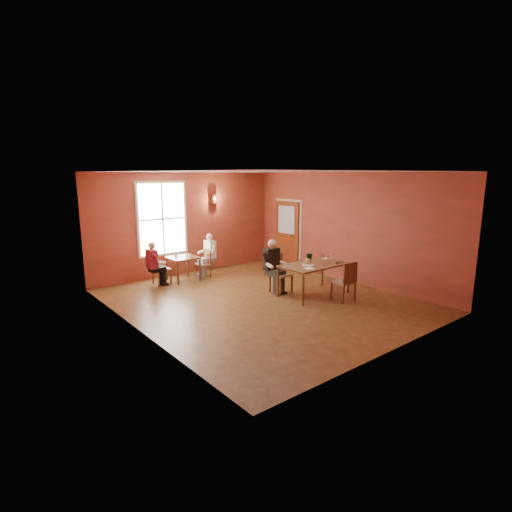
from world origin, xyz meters
TOP-DOWN VIEW (x-y plane):
  - ground at (0.00, 0.00)m, footprint 6.00×7.00m
  - wall_back at (0.00, 3.50)m, footprint 6.00×0.04m
  - wall_front at (0.00, -3.50)m, footprint 6.00×0.04m
  - wall_left at (-3.00, 0.00)m, footprint 0.04×7.00m
  - wall_right at (3.00, 0.00)m, footprint 0.04×7.00m
  - ceiling at (0.00, 0.00)m, footprint 6.00×7.00m
  - window at (-0.80, 3.45)m, footprint 1.36×0.10m
  - door at (2.94, 2.30)m, footprint 0.12×1.04m
  - wall_sconce at (0.90, 3.40)m, footprint 0.16×0.16m
  - main_table at (1.30, -0.45)m, footprint 1.67×0.94m
  - chair_diner_main at (0.80, 0.20)m, footprint 0.43×0.43m
  - diner_main at (0.80, 0.17)m, footprint 0.52×0.52m
  - chair_empty at (1.52, -1.21)m, footprint 0.46×0.46m
  - plate_food at (1.07, -0.46)m, footprint 0.35×0.35m
  - sandwich at (1.13, -0.39)m, footprint 0.12×0.11m
  - goblet_a at (1.72, -0.33)m, footprint 0.09×0.09m
  - goblet_b at (1.92, -0.54)m, footprint 0.11×0.11m
  - goblet_c at (1.62, -0.65)m, footprint 0.11×0.11m
  - menu_stand at (1.43, -0.16)m, footprint 0.13×0.10m
  - knife at (1.27, -0.68)m, footprint 0.19×0.11m
  - napkin at (0.87, -0.69)m, footprint 0.22×0.22m
  - side_plate at (2.01, -0.20)m, footprint 0.19×0.19m
  - sunglasses at (1.84, -0.72)m, footprint 0.15×0.10m
  - second_table at (-0.55, 2.80)m, footprint 0.76×0.76m
  - chair_diner_white at (0.10, 2.80)m, footprint 0.35×0.35m
  - diner_white at (0.13, 2.80)m, footprint 0.48×0.48m
  - chair_diner_maroon at (-1.20, 2.80)m, footprint 0.39×0.39m
  - diner_maroon at (-1.23, 2.80)m, footprint 0.47×0.47m
  - cup_a at (-0.37, 2.68)m, footprint 0.11×0.11m
  - cup_b at (-0.70, 2.91)m, footprint 0.10×0.10m

SIDE VIEW (x-z plane):
  - ground at x=0.00m, z-range -0.01..0.01m
  - second_table at x=-0.55m, z-range 0.00..0.67m
  - main_table at x=1.30m, z-range 0.00..0.78m
  - chair_diner_white at x=0.10m, z-range 0.00..0.79m
  - chair_diner_maroon at x=-1.20m, z-range 0.00..0.89m
  - chair_empty at x=1.52m, z-range 0.00..0.96m
  - chair_diner_main at x=0.80m, z-range 0.00..0.98m
  - diner_maroon at x=-1.23m, z-range 0.00..1.17m
  - diner_white at x=0.13m, z-range 0.00..1.19m
  - diner_main at x=0.80m, z-range 0.00..1.29m
  - cup_b at x=-0.70m, z-range 0.67..0.75m
  - cup_a at x=-0.37m, z-range 0.67..0.75m
  - knife at x=1.27m, z-range 0.78..0.79m
  - napkin at x=0.87m, z-range 0.78..0.79m
  - side_plate at x=2.01m, z-range 0.78..0.80m
  - sunglasses at x=1.84m, z-range 0.78..0.80m
  - plate_food at x=1.07m, z-range 0.78..0.82m
  - sandwich at x=1.13m, z-range 0.78..0.91m
  - goblet_b at x=1.92m, z-range 0.78..0.98m
  - menu_stand at x=1.43m, z-range 0.78..0.98m
  - goblet_a at x=1.72m, z-range 0.78..0.99m
  - goblet_c at x=1.62m, z-range 0.78..0.99m
  - door at x=2.94m, z-range 0.00..2.10m
  - wall_back at x=0.00m, z-range 0.00..3.00m
  - wall_front at x=0.00m, z-range 0.00..3.00m
  - wall_left at x=-3.00m, z-range 0.00..3.00m
  - wall_right at x=3.00m, z-range 0.00..3.00m
  - window at x=-0.80m, z-range 0.72..2.68m
  - wall_sconce at x=0.90m, z-range 2.06..2.34m
  - ceiling at x=0.00m, z-range 2.98..3.02m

